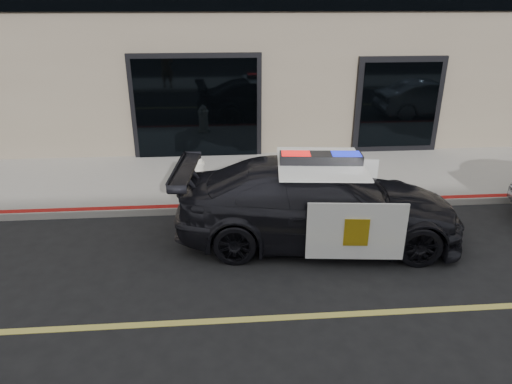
{
  "coord_description": "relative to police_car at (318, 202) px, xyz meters",
  "views": [
    {
      "loc": [
        -0.39,
        -5.16,
        4.12
      ],
      "look_at": [
        0.2,
        2.2,
        1.0
      ],
      "focal_mm": 32.0,
      "sensor_mm": 36.0,
      "label": 1
    }
  ],
  "objects": [
    {
      "name": "ground",
      "position": [
        -1.33,
        -2.23,
        -0.75
      ],
      "size": [
        120.0,
        120.0,
        0.0
      ],
      "primitive_type": "plane",
      "color": "black",
      "rests_on": "ground"
    },
    {
      "name": "sidewalk_n",
      "position": [
        -1.33,
        3.02,
        -0.67
      ],
      "size": [
        60.0,
        3.5,
        0.15
      ],
      "primitive_type": "cube",
      "color": "gray",
      "rests_on": "ground"
    },
    {
      "name": "police_car",
      "position": [
        0.0,
        0.0,
        0.0
      ],
      "size": [
        3.11,
        5.53,
        1.67
      ],
      "color": "black",
      "rests_on": "ground"
    },
    {
      "name": "fire_hydrant",
      "position": [
        -2.26,
        2.11,
        -0.19
      ],
      "size": [
        0.39,
        0.55,
        0.87
      ],
      "color": "white",
      "rests_on": "sidewalk_n"
    }
  ]
}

